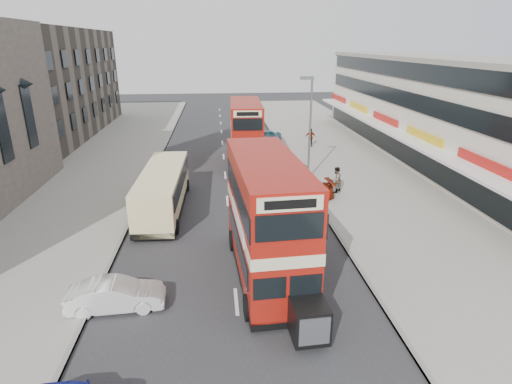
# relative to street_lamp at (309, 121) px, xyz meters

# --- Properties ---
(ground) EXTENTS (160.00, 160.00, 0.00)m
(ground) POSITION_rel_street_lamp_xyz_m (-6.52, -18.00, -4.78)
(ground) COLOR #28282B
(ground) RESTS_ON ground
(road_surface) EXTENTS (12.00, 90.00, 0.01)m
(road_surface) POSITION_rel_street_lamp_xyz_m (-6.52, 2.00, -4.78)
(road_surface) COLOR #28282B
(road_surface) RESTS_ON ground
(pavement_right) EXTENTS (12.00, 90.00, 0.15)m
(pavement_right) POSITION_rel_street_lamp_xyz_m (5.48, 2.00, -4.71)
(pavement_right) COLOR gray
(pavement_right) RESTS_ON ground
(pavement_left) EXTENTS (12.00, 90.00, 0.15)m
(pavement_left) POSITION_rel_street_lamp_xyz_m (-18.52, 2.00, -4.71)
(pavement_left) COLOR gray
(pavement_left) RESTS_ON ground
(kerb_left) EXTENTS (0.20, 90.00, 0.16)m
(kerb_left) POSITION_rel_street_lamp_xyz_m (-12.62, 2.00, -4.71)
(kerb_left) COLOR gray
(kerb_left) RESTS_ON ground
(kerb_right) EXTENTS (0.20, 90.00, 0.16)m
(kerb_right) POSITION_rel_street_lamp_xyz_m (-0.42, 2.00, -4.71)
(kerb_right) COLOR gray
(kerb_right) RESTS_ON ground
(brick_terrace) EXTENTS (14.00, 28.00, 12.00)m
(brick_terrace) POSITION_rel_street_lamp_xyz_m (-28.52, 20.00, 1.22)
(brick_terrace) COLOR #66594C
(brick_terrace) RESTS_ON ground
(commercial_row) EXTENTS (9.90, 46.20, 9.30)m
(commercial_row) POSITION_rel_street_lamp_xyz_m (13.42, 4.00, -0.09)
(commercial_row) COLOR beige
(commercial_row) RESTS_ON ground
(street_lamp) EXTENTS (1.00, 0.20, 8.12)m
(street_lamp) POSITION_rel_street_lamp_xyz_m (0.00, 0.00, 0.00)
(street_lamp) COLOR slate
(street_lamp) RESTS_ON ground
(bus_main) EXTENTS (3.30, 10.08, 5.52)m
(bus_main) POSITION_rel_street_lamp_xyz_m (-4.97, -13.98, -1.88)
(bus_main) COLOR black
(bus_main) RESTS_ON ground
(bus_second) EXTENTS (2.98, 9.83, 5.37)m
(bus_second) POSITION_rel_street_lamp_xyz_m (-4.49, 5.62, -1.96)
(bus_second) COLOR black
(bus_second) RESTS_ON ground
(coach) EXTENTS (2.73, 9.74, 2.57)m
(coach) POSITION_rel_street_lamp_xyz_m (-10.72, -5.27, -3.27)
(coach) COLOR black
(coach) RESTS_ON ground
(car_left_front) EXTENTS (4.00, 1.60, 1.29)m
(car_left_front) POSITION_rel_street_lamp_xyz_m (-11.48, -16.00, -4.14)
(car_left_front) COLOR white
(car_left_front) RESTS_ON ground
(car_right_a) EXTENTS (4.96, 2.26, 1.41)m
(car_right_a) POSITION_rel_street_lamp_xyz_m (-1.55, -4.39, -4.08)
(car_right_a) COLOR maroon
(car_right_a) RESTS_ON ground
(car_right_b) EXTENTS (4.36, 2.10, 1.20)m
(car_right_b) POSITION_rel_street_lamp_xyz_m (-1.86, 1.30, -4.19)
(car_right_b) COLOR orange
(car_right_b) RESTS_ON ground
(car_right_c) EXTENTS (4.14, 2.05, 1.36)m
(car_right_c) POSITION_rel_street_lamp_xyz_m (-1.97, 13.97, -4.11)
(car_right_c) COLOR #5FA9BE
(car_right_c) RESTS_ON ground
(pedestrian_near) EXTENTS (0.85, 0.81, 1.92)m
(pedestrian_near) POSITION_rel_street_lamp_xyz_m (1.41, -3.31, -3.68)
(pedestrian_near) COLOR gray
(pedestrian_near) RESTS_ON pavement_right
(pedestrian_far) EXTENTS (1.15, 0.56, 1.90)m
(pedestrian_far) POSITION_rel_street_lamp_xyz_m (2.66, 10.84, -3.68)
(pedestrian_far) COLOR gray
(pedestrian_far) RESTS_ON pavement_right
(cyclist) EXTENTS (0.58, 1.58, 1.92)m
(cyclist) POSITION_rel_street_lamp_xyz_m (-1.99, 0.01, -4.14)
(cyclist) COLOR gray
(cyclist) RESTS_ON ground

